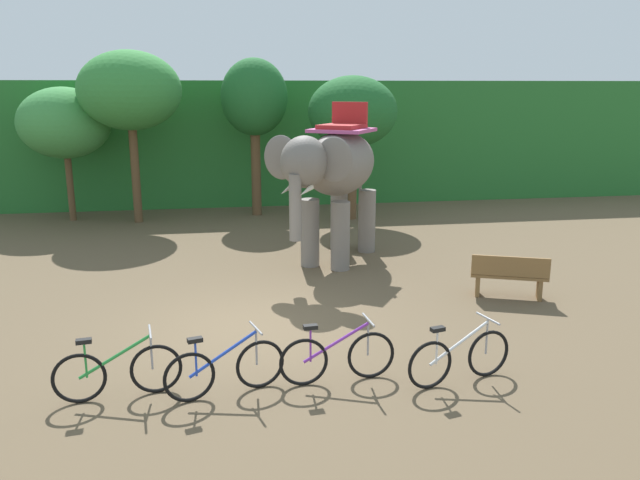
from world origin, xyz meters
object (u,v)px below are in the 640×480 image
object	(u,v)px
bike_white	(460,357)
wooden_bench	(509,275)
tree_center	(254,99)
tree_center_right	(130,91)
elephant	(335,171)
bike_purple	(337,357)
tree_left	(64,123)
tree_far_right	(353,113)
bike_blue	(225,369)
bike_green	(118,372)

from	to	relation	value
bike_white	wooden_bench	distance (m)	4.14
tree_center	wooden_bench	world-z (taller)	tree_center
tree_center_right	tree_center	distance (m)	3.80
tree_center_right	wooden_bench	distance (m)	12.51
elephant	bike_white	size ratio (longest dim) A/B	2.40
bike_purple	wooden_bench	size ratio (longest dim) A/B	1.11
bike_purple	bike_white	distance (m)	1.74
tree_center_right	tree_center	bearing A→B (deg)	8.34
tree_left	wooden_bench	world-z (taller)	tree_left
wooden_bench	tree_far_right	bearing A→B (deg)	100.36
tree_center_right	elephant	world-z (taller)	tree_center_right
bike_white	tree_left	bearing A→B (deg)	121.81
tree_left	wooden_bench	distance (m)	14.16
tree_center	bike_blue	bearing A→B (deg)	-95.58
tree_left	tree_center	xyz separation A→B (m)	(5.84, -0.06, 0.72)
wooden_bench	bike_green	bearing A→B (deg)	-156.46
tree_center	tree_far_right	bearing A→B (deg)	-21.39
tree_center	bike_blue	distance (m)	13.06
bike_blue	bike_purple	world-z (taller)	same
bike_green	bike_purple	distance (m)	3.03
tree_center_right	bike_purple	size ratio (longest dim) A/B	3.05
tree_center	wooden_bench	size ratio (longest dim) A/B	3.26
bike_blue	tree_left	bearing A→B (deg)	110.08
tree_left	tree_center_right	size ratio (longest dim) A/B	0.79
elephant	wooden_bench	size ratio (longest dim) A/B	2.59
tree_center_right	tree_far_right	world-z (taller)	tree_center_right
bike_green	bike_blue	size ratio (longest dim) A/B	1.02
tree_center	bike_white	size ratio (longest dim) A/B	3.01
tree_center	elephant	distance (m)	6.45
wooden_bench	tree_center_right	bearing A→B (deg)	133.07
bike_purple	wooden_bench	bearing A→B (deg)	37.21
tree_center	tree_left	bearing A→B (deg)	179.37
bike_green	bike_blue	bearing A→B (deg)	-5.62
tree_center_right	bike_purple	distance (m)	13.07
tree_center_right	bike_green	xyz separation A→B (m)	(1.08, -11.87, -3.62)
tree_far_right	bike_white	distance (m)	11.97
tree_center	wooden_bench	bearing A→B (deg)	-64.49
tree_center	bike_green	xyz separation A→B (m)	(-2.67, -12.42, -3.37)
bike_green	wooden_bench	xyz separation A→B (m)	(7.11, 3.10, 0.09)
tree_center_right	tree_center	xyz separation A→B (m)	(3.75, 0.55, -0.25)
bike_green	bike_blue	world-z (taller)	same
bike_white	wooden_bench	xyz separation A→B (m)	(2.36, 3.40, 0.09)
tree_center_right	tree_center	world-z (taller)	tree_center_right
bike_blue	bike_green	bearing A→B (deg)	174.38
tree_left	bike_blue	world-z (taller)	tree_left
tree_left	tree_far_right	distance (m)	8.89
tree_center	bike_white	xyz separation A→B (m)	(2.08, -12.72, -3.37)
elephant	bike_purple	xyz separation A→B (m)	(-1.12, -6.34, -1.82)
tree_far_right	elephant	world-z (taller)	tree_far_right
elephant	bike_purple	world-z (taller)	elephant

